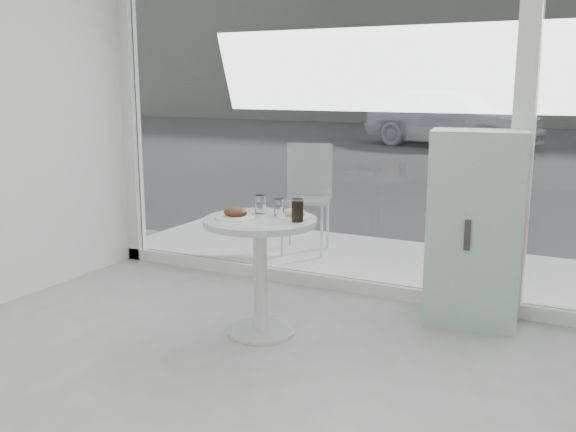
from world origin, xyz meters
The scene contains 12 objects.
storefront centered at (0.07, 3.00, 1.71)m, with size 5.00×0.14×3.00m.
main_table centered at (-0.50, 1.90, 0.55)m, with size 0.72×0.72×0.77m.
patio_deck centered at (0.00, 3.80, 0.03)m, with size 5.60×1.60×0.05m, color white.
street centered at (0.00, 16.00, 0.00)m, with size 40.00×24.00×0.00m, color #373737.
mint_cabinet centered at (0.66, 2.74, 0.65)m, with size 0.66×0.50×1.31m.
patio_chair centered at (-1.08, 3.83, 0.62)m, with size 0.53×0.53×1.00m.
car_white centered at (-2.34, 15.13, 0.78)m, with size 1.85×4.60×1.57m, color white.
plate_fritter centered at (-0.64, 1.83, 0.80)m, with size 0.25×0.25×0.07m.
plate_donut centered at (-0.31, 2.02, 0.79)m, with size 0.23×0.23×0.06m.
water_tumbler_a centered at (-0.58, 2.04, 0.82)m, with size 0.07×0.07×0.12m.
water_tumbler_b centered at (-0.44, 2.04, 0.82)m, with size 0.07×0.07×0.11m.
cola_glass centered at (-0.25, 1.92, 0.84)m, with size 0.07×0.07×0.14m.
Camera 1 is at (1.45, -1.54, 1.60)m, focal length 40.00 mm.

